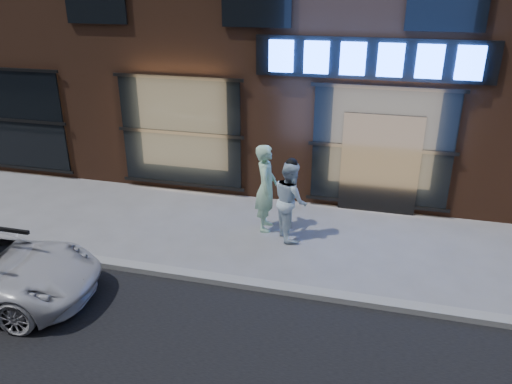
% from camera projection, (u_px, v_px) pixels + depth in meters
% --- Properties ---
extents(ground, '(90.00, 90.00, 0.00)m').
position_uv_depth(ground, '(366.00, 304.00, 8.66)').
color(ground, slate).
rests_on(ground, ground).
extents(curb, '(60.00, 0.25, 0.12)m').
position_uv_depth(curb, '(366.00, 301.00, 8.63)').
color(curb, gray).
rests_on(curb, ground).
extents(man_bowtie, '(0.57, 0.78, 1.97)m').
position_uv_depth(man_bowtie, '(266.00, 188.00, 10.92)').
color(man_bowtie, '#B3EBC2').
rests_on(man_bowtie, ground).
extents(man_cap, '(0.98, 1.06, 1.74)m').
position_uv_depth(man_cap, '(291.00, 200.00, 10.60)').
color(man_cap, white).
rests_on(man_cap, ground).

